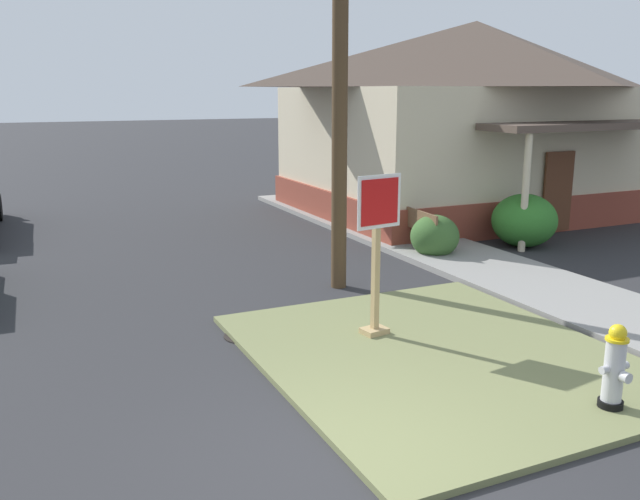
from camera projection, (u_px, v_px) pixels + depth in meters
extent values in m
plane|color=#2B2B2D|center=(341.00, 471.00, 6.35)|extent=(160.00, 160.00, 0.00)
cube|color=olive|center=(438.00, 355.00, 9.02)|extent=(4.63, 5.42, 0.08)
cube|color=gray|center=(451.00, 254.00, 14.53)|extent=(2.20, 18.43, 0.12)
cylinder|color=black|center=(610.00, 403.00, 7.46)|extent=(0.28, 0.28, 0.08)
cylinder|color=#BCBCC1|center=(614.00, 371.00, 7.37)|extent=(0.22, 0.22, 0.70)
cylinder|color=yellow|center=(617.00, 339.00, 7.28)|extent=(0.25, 0.25, 0.03)
sphere|color=yellow|center=(618.00, 333.00, 7.27)|extent=(0.19, 0.19, 0.19)
cube|color=yellow|center=(619.00, 327.00, 7.25)|extent=(0.04, 0.04, 0.04)
cylinder|color=#BCBCC1|center=(604.00, 370.00, 7.30)|extent=(0.08, 0.09, 0.09)
cylinder|color=#BCBCC1|center=(624.00, 365.00, 7.42)|extent=(0.08, 0.09, 0.09)
cylinder|color=#BCBCC1|center=(626.00, 377.00, 7.23)|extent=(0.12, 0.09, 0.12)
cube|color=tan|center=(376.00, 258.00, 9.47)|extent=(0.10, 0.10, 2.25)
cube|color=tan|center=(374.00, 331.00, 9.72)|extent=(0.40, 0.33, 0.08)
cube|color=white|center=(379.00, 202.00, 9.24)|extent=(0.74, 0.13, 0.75)
cube|color=red|center=(380.00, 202.00, 9.23)|extent=(0.63, 0.11, 0.64)
cylinder|color=black|center=(248.00, 336.00, 9.84)|extent=(0.70, 0.70, 0.02)
cube|color=brown|center=(423.00, 227.00, 14.89)|extent=(0.53, 1.82, 0.06)
cube|color=brown|center=(416.00, 218.00, 14.78)|extent=(0.18, 1.79, 0.38)
cube|color=#2D2D33|center=(442.00, 245.00, 14.20)|extent=(0.36, 0.09, 0.41)
cube|color=#2D2D33|center=(405.00, 231.00, 15.69)|extent=(0.36, 0.09, 0.41)
cylinder|color=#4C3823|center=(340.00, 5.00, 11.20)|extent=(0.28, 0.28, 9.79)
cube|color=brown|center=(468.00, 196.00, 20.10)|extent=(9.58, 7.15, 0.90)
cube|color=beige|center=(471.00, 135.00, 19.68)|extent=(9.39, 7.01, 2.71)
pyramid|color=brown|center=(475.00, 54.00, 19.16)|extent=(10.06, 7.51, 1.82)
cube|color=brown|center=(585.00, 126.00, 15.81)|extent=(5.27, 1.40, 0.16)
cylinder|color=beige|center=(525.00, 191.00, 14.75)|extent=(0.16, 0.16, 2.71)
cube|color=brown|center=(558.00, 192.00, 16.79)|extent=(0.90, 0.06, 2.00)
ellipsoid|color=#307528|center=(524.00, 220.00, 15.40)|extent=(1.48, 1.48, 1.22)
ellipsoid|color=#385F2B|center=(435.00, 236.00, 14.40)|extent=(1.05, 1.05, 0.93)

